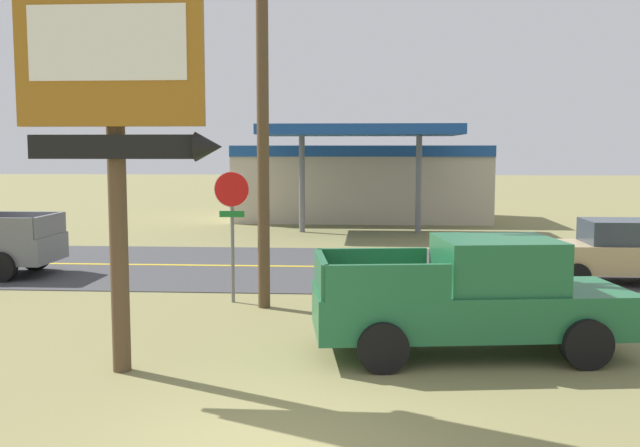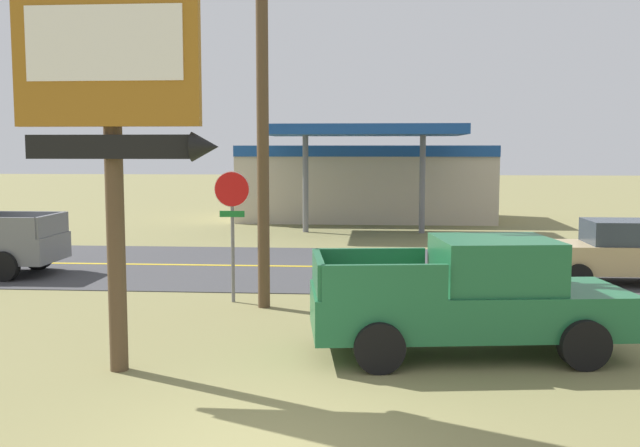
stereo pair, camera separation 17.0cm
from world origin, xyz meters
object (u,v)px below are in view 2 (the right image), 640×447
at_px(motel_sign, 113,104).
at_px(utility_pole, 262,85).
at_px(stop_sign, 232,213).
at_px(car_tan_mid_lane, 624,252).
at_px(pickup_green_parked_on_lawn, 471,297).
at_px(gas_station, 366,180).

height_order(motel_sign, utility_pole, utility_pole).
xyz_separation_m(stop_sign, car_tan_mid_lane, (9.51, 3.00, -1.20)).
xyz_separation_m(motel_sign, car_tan_mid_lane, (10.21, 8.29, -3.27)).
height_order(utility_pole, pickup_green_parked_on_lawn, utility_pole).
relative_size(motel_sign, pickup_green_parked_on_lawn, 1.11).
bearing_deg(pickup_green_parked_on_lawn, utility_pole, 140.48).
bearing_deg(motel_sign, car_tan_mid_lane, 39.08).
bearing_deg(gas_station, motel_sign, -97.63).
xyz_separation_m(stop_sign, utility_pole, (0.78, -0.47, 2.76)).
xyz_separation_m(motel_sign, gas_station, (3.34, 24.98, -2.16)).
bearing_deg(car_tan_mid_lane, motel_sign, -140.92).
bearing_deg(pickup_green_parked_on_lawn, car_tan_mid_lane, 55.31).
bearing_deg(stop_sign, motel_sign, -97.54).
bearing_deg(car_tan_mid_lane, gas_station, 112.38).
xyz_separation_m(utility_pole, car_tan_mid_lane, (8.74, 3.47, -3.95)).
bearing_deg(motel_sign, gas_station, 82.37).
relative_size(stop_sign, gas_station, 0.25).
bearing_deg(gas_station, utility_pole, -95.29).
bearing_deg(gas_station, pickup_green_parked_on_lawn, -84.73).
height_order(stop_sign, gas_station, gas_station).
xyz_separation_m(gas_station, car_tan_mid_lane, (6.87, -16.68, -1.11)).
relative_size(motel_sign, car_tan_mid_lane, 1.43).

